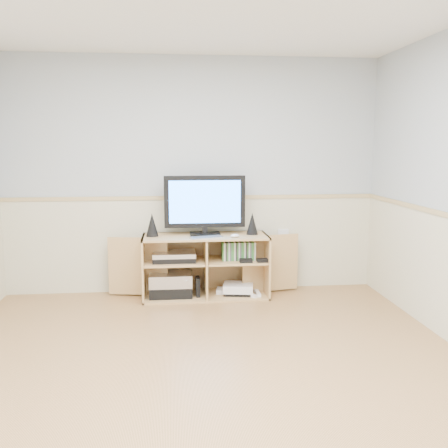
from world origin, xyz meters
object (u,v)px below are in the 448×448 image
at_px(monitor, 205,203).
at_px(keyboard, 207,237).
at_px(media_cabinet, 205,264).
at_px(game_consoles, 237,289).

distance_m(monitor, keyboard, 0.38).
bearing_deg(keyboard, monitor, 76.40).
height_order(media_cabinet, monitor, monitor).
distance_m(keyboard, game_consoles, 0.68).
xyz_separation_m(monitor, game_consoles, (0.33, -0.06, -0.91)).
bearing_deg(monitor, game_consoles, -10.31).
height_order(media_cabinet, game_consoles, media_cabinet).
xyz_separation_m(keyboard, game_consoles, (0.33, 0.13, -0.59)).
height_order(monitor, game_consoles, monitor).
bearing_deg(media_cabinet, keyboard, -89.15).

